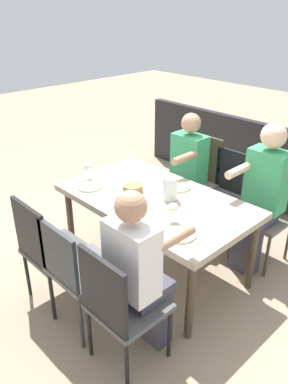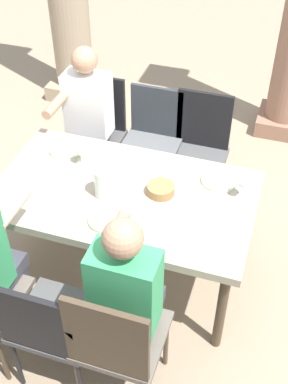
{
  "view_description": "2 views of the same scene",
  "coord_description": "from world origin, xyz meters",
  "px_view_note": "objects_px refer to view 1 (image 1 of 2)",
  "views": [
    {
      "loc": [
        -2.0,
        2.05,
        2.21
      ],
      "look_at": [
        0.11,
        0.03,
        0.76
      ],
      "focal_mm": 36.0,
      "sensor_mm": 36.0,
      "label": 1
    },
    {
      "loc": [
        0.84,
        -2.17,
        2.75
      ],
      "look_at": [
        0.13,
        0.01,
        0.75
      ],
      "focal_mm": 46.33,
      "sensor_mm": 36.0,
      "label": 2
    }
  ],
  "objects_px": {
    "chair_east_south": "(197,176)",
    "plate_1": "(178,187)",
    "plate_2": "(90,186)",
    "bread_basket": "(133,188)",
    "chair_mid_north": "(75,267)",
    "diner_woman_green": "(140,272)",
    "chair_east_north": "(47,247)",
    "dining_table": "(156,204)",
    "plate_0": "(180,234)",
    "chair_mid_south": "(226,191)",
    "wine_glass_2": "(88,167)",
    "diner_man_white": "(261,194)",
    "wine_glass_0": "(173,209)",
    "diner_guest_third": "(184,172)",
    "water_pitcher": "(170,190)",
    "chair_west_south": "(269,207)",
    "chair_west_north": "(118,303)"
  },
  "relations": [
    {
      "from": "chair_east_south",
      "to": "plate_1",
      "type": "height_order",
      "value": "chair_east_south"
    },
    {
      "from": "plate_0",
      "to": "plate_2",
      "type": "relative_size",
      "value": 1.04
    },
    {
      "from": "wine_glass_0",
      "to": "chair_west_north",
      "type": "bearing_deg",
      "value": 105.86
    },
    {
      "from": "diner_guest_third",
      "to": "wine_glass_2",
      "type": "height_order",
      "value": "diner_guest_third"
    },
    {
      "from": "plate_1",
      "to": "plate_0",
      "type": "bearing_deg",
      "value": 132.3
    },
    {
      "from": "chair_east_south",
      "to": "plate_2",
      "type": "bearing_deg",
      "value": 77.35
    },
    {
      "from": "diner_man_white",
      "to": "plate_2",
      "type": "relative_size",
      "value": 5.75
    },
    {
      "from": "chair_mid_south",
      "to": "plate_0",
      "type": "distance_m",
      "value": 1.28
    },
    {
      "from": "chair_east_north",
      "to": "plate_2",
      "type": "relative_size",
      "value": 3.98
    },
    {
      "from": "dining_table",
      "to": "chair_west_south",
      "type": "relative_size",
      "value": 1.73
    },
    {
      "from": "chair_mid_south",
      "to": "wine_glass_2",
      "type": "distance_m",
      "value": 1.38
    },
    {
      "from": "diner_guest_third",
      "to": "plate_2",
      "type": "distance_m",
      "value": 1.01
    },
    {
      "from": "wine_glass_0",
      "to": "plate_2",
      "type": "relative_size",
      "value": 0.66
    },
    {
      "from": "wine_glass_2",
      "to": "chair_east_south",
      "type": "bearing_deg",
      "value": -111.33
    },
    {
      "from": "diner_man_white",
      "to": "plate_2",
      "type": "bearing_deg",
      "value": 41.95
    },
    {
      "from": "chair_mid_north",
      "to": "chair_east_north",
      "type": "relative_size",
      "value": 0.98
    },
    {
      "from": "chair_east_south",
      "to": "chair_mid_south",
      "type": "bearing_deg",
      "value": 179.26
    },
    {
      "from": "chair_west_north",
      "to": "chair_east_south",
      "type": "xyz_separation_m",
      "value": [
        0.85,
        -1.8,
        0.04
      ]
    },
    {
      "from": "chair_east_north",
      "to": "wine_glass_2",
      "type": "relative_size",
      "value": 5.77
    },
    {
      "from": "dining_table",
      "to": "chair_mid_north",
      "type": "distance_m",
      "value": 0.91
    },
    {
      "from": "chair_east_south",
      "to": "plate_2",
      "type": "distance_m",
      "value": 1.22
    },
    {
      "from": "chair_mid_north",
      "to": "diner_guest_third",
      "type": "bearing_deg",
      "value": -76.78
    },
    {
      "from": "diner_man_white",
      "to": "plate_0",
      "type": "bearing_deg",
      "value": 87.51
    },
    {
      "from": "chair_west_south",
      "to": "chair_mid_north",
      "type": "height_order",
      "value": "chair_west_south"
    },
    {
      "from": "dining_table",
      "to": "chair_east_south",
      "type": "bearing_deg",
      "value": -72.62
    },
    {
      "from": "diner_guest_third",
      "to": "plate_1",
      "type": "bearing_deg",
      "value": 124.53
    },
    {
      "from": "bread_basket",
      "to": "dining_table",
      "type": "bearing_deg",
      "value": -165.74
    },
    {
      "from": "wine_glass_0",
      "to": "bread_basket",
      "type": "relative_size",
      "value": 0.9
    },
    {
      "from": "chair_west_south",
      "to": "chair_east_north",
      "type": "height_order",
      "value": "chair_west_south"
    },
    {
      "from": "dining_table",
      "to": "plate_0",
      "type": "distance_m",
      "value": 0.6
    },
    {
      "from": "chair_mid_south",
      "to": "plate_1",
      "type": "height_order",
      "value": "chair_mid_south"
    },
    {
      "from": "diner_woman_green",
      "to": "wine_glass_2",
      "type": "bearing_deg",
      "value": -22.92
    },
    {
      "from": "plate_2",
      "to": "bread_basket",
      "type": "xyz_separation_m",
      "value": [
        -0.32,
        -0.22,
        0.02
      ]
    },
    {
      "from": "dining_table",
      "to": "plate_0",
      "type": "bearing_deg",
      "value": 151.15
    },
    {
      "from": "chair_east_south",
      "to": "wine_glass_0",
      "type": "bearing_deg",
      "value": 120.74
    },
    {
      "from": "plate_1",
      "to": "dining_table",
      "type": "bearing_deg",
      "value": 88.5
    },
    {
      "from": "wine_glass_0",
      "to": "plate_0",
      "type": "bearing_deg",
      "value": 147.3
    },
    {
      "from": "chair_west_north",
      "to": "water_pitcher",
      "type": "height_order",
      "value": "water_pitcher"
    },
    {
      "from": "chair_mid_north",
      "to": "diner_woman_green",
      "type": "height_order",
      "value": "diner_woman_green"
    },
    {
      "from": "diner_man_white",
      "to": "wine_glass_0",
      "type": "bearing_deg",
      "value": 77.59
    },
    {
      "from": "wine_glass_2",
      "to": "chair_mid_south",
      "type": "bearing_deg",
      "value": -126.58
    },
    {
      "from": "dining_table",
      "to": "bread_basket",
      "type": "xyz_separation_m",
      "value": [
        0.22,
        0.06,
        0.1
      ]
    },
    {
      "from": "chair_east_north",
      "to": "chair_east_south",
      "type": "distance_m",
      "value": 1.8
    },
    {
      "from": "plate_2",
      "to": "water_pitcher",
      "type": "xyz_separation_m",
      "value": [
        -0.65,
        -0.34,
        0.08
      ]
    },
    {
      "from": "plate_1",
      "to": "water_pitcher",
      "type": "relative_size",
      "value": 1.12
    },
    {
      "from": "plate_1",
      "to": "water_pitcher",
      "type": "bearing_deg",
      "value": 113.32
    },
    {
      "from": "plate_1",
      "to": "bread_basket",
      "type": "xyz_separation_m",
      "value": [
        0.23,
        0.33,
        0.02
      ]
    },
    {
      "from": "wine_glass_2",
      "to": "plate_2",
      "type": "bearing_deg",
      "value": 147.44
    },
    {
      "from": "chair_mid_south",
      "to": "diner_man_white",
      "type": "xyz_separation_m",
      "value": [
        -0.47,
        0.18,
        0.2
      ]
    },
    {
      "from": "plate_2",
      "to": "water_pitcher",
      "type": "distance_m",
      "value": 0.73
    }
  ]
}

